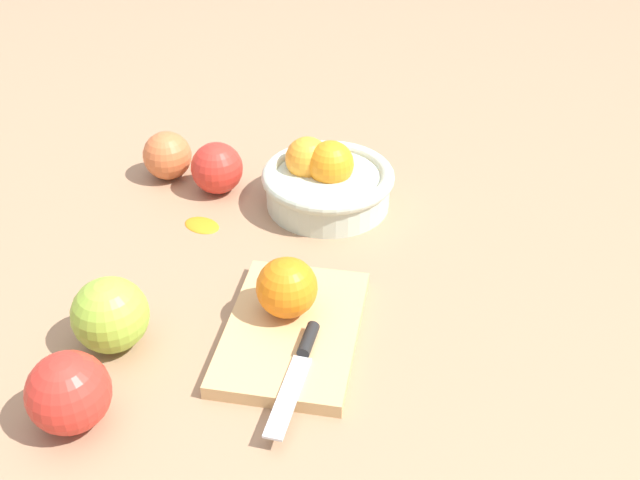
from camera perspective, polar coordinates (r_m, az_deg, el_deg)
name	(u,v)px	position (r m, az deg, el deg)	size (l,w,h in m)	color
ground_plane	(258,278)	(0.93, -4.72, -2.89)	(2.40, 2.40, 0.00)	#997556
bowl	(326,181)	(1.05, 0.48, 4.49)	(0.18, 0.18, 0.09)	beige
cutting_board	(293,331)	(0.85, -2.08, -6.87)	(0.21, 0.14, 0.02)	tan
orange_on_board	(287,288)	(0.84, -2.51, -3.60)	(0.07, 0.07, 0.07)	orange
knife	(300,363)	(0.79, -1.51, -9.23)	(0.16, 0.04, 0.01)	silver
apple_front_left	(167,155)	(1.13, -11.43, 6.26)	(0.07, 0.07, 0.07)	#CC6638
apple_front_left_2	(217,168)	(1.09, -7.77, 5.39)	(0.07, 0.07, 0.07)	red
apple_front_right	(69,393)	(0.77, -18.41, -10.85)	(0.08, 0.08, 0.08)	red
apple_front_right_2	(110,315)	(0.85, -15.53, -5.46)	(0.08, 0.08, 0.08)	#8EB738
citrus_peel	(202,223)	(1.03, -8.91, 1.27)	(0.05, 0.04, 0.01)	orange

